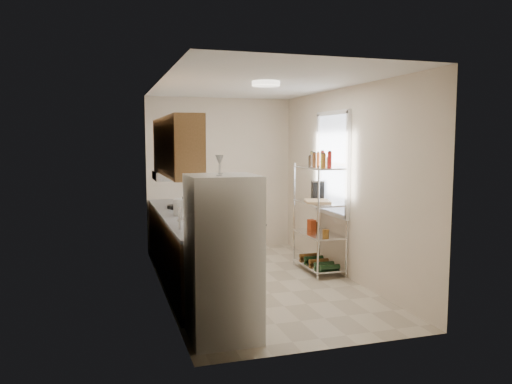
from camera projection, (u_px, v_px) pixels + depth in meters
The scene contains 16 objects.
room at pixel (258, 185), 6.48m from camera, with size 2.52×4.42×2.62m.
counter_run at pixel (184, 247), 6.72m from camera, with size 0.63×3.51×0.90m.
upper_cabinets at pixel (175, 146), 6.22m from camera, with size 0.33×2.20×0.72m, color #B37F4C.
range_hood at pixel (172, 175), 7.04m from camera, with size 0.50×0.60×0.12m, color #B7BABC.
window at pixel (333, 164), 7.15m from camera, with size 0.06×1.00×1.46m, color white.
bakers_rack at pixel (320, 195), 7.08m from camera, with size 0.45×0.90×1.73m.
ceiling_dome at pixel (266, 84), 6.06m from camera, with size 0.34×0.34×0.06m, color white.
refrigerator at pixel (223, 258), 4.71m from camera, with size 0.65×0.65×1.57m, color white.
wine_glass_a at pixel (219, 165), 4.52m from camera, with size 0.07×0.07×0.19m, color silver, non-canonical shape.
wine_glass_b at pixel (220, 165), 4.77m from camera, with size 0.06×0.06×0.17m, color silver, non-canonical shape.
rice_cooker at pixel (183, 207), 6.56m from camera, with size 0.27×0.27×0.22m, color silver.
frying_pan_large at pixel (178, 208), 7.17m from camera, with size 0.24×0.24×0.04m, color black.
frying_pan_small at pixel (175, 207), 7.23m from camera, with size 0.24×0.24×0.05m, color black.
cutting_board at pixel (317, 201), 7.04m from camera, with size 0.34×0.44×0.03m, color tan.
espresso_machine at pixel (317, 190), 7.37m from camera, with size 0.16×0.24×0.28m, color black.
storage_bag at pixel (312, 225), 7.43m from camera, with size 0.09×0.13×0.14m, color #AD3B15.
Camera 1 is at (-1.93, -6.16, 1.89)m, focal length 35.00 mm.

